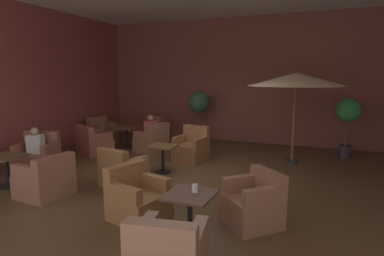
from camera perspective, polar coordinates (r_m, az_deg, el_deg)
name	(u,v)px	position (r m, az deg, el deg)	size (l,w,h in m)	color
ground_plane	(184,179)	(6.99, -1.38, -9.03)	(9.44, 8.78, 0.02)	#503A23
wall_back_brick	(237,81)	(10.76, 7.99, 8.38)	(9.44, 0.08, 4.07)	brown
wall_left_accent	(20,82)	(9.53, -28.40, 7.26)	(0.08, 8.78, 4.07)	brown
cafe_table_front_left	(190,206)	(4.42, -0.38, -13.80)	(0.65, 0.65, 0.63)	black
armchair_front_left_east	(253,204)	(4.92, 10.92, -13.27)	(1.02, 1.02, 0.80)	#8A5A42
armchair_front_left_south	(137,199)	(5.12, -9.77, -12.45)	(0.92, 0.92, 0.83)	brown
cafe_table_front_right	(127,132)	(10.04, -11.54, -0.73)	(0.68, 0.68, 0.63)	black
armchair_front_right_north	(152,142)	(9.23, -7.16, -2.46)	(0.93, 0.98, 0.87)	#8A5A44
armchair_front_right_east	(151,132)	(10.89, -7.36, -0.70)	(0.86, 0.86, 0.85)	brown
armchair_front_right_south	(102,133)	(10.87, -15.77, -0.94)	(0.83, 0.86, 0.87)	#895E3E
armchair_front_right_west	(94,143)	(9.52, -17.15, -2.55)	(1.03, 1.02, 0.82)	brown
cafe_table_mid_center	(6,165)	(7.35, -30.30, -5.68)	(0.69, 0.69, 0.63)	black
armchair_mid_center_north	(38,157)	(8.33, -25.88, -4.62)	(1.03, 1.01, 0.88)	#8E553F
armchair_mid_center_south	(46,180)	(6.47, -24.73, -8.51)	(0.86, 0.87, 0.79)	#8B5944
cafe_table_rear_right	(163,152)	(7.29, -5.25, -4.32)	(0.63, 0.63, 0.63)	black
armchair_rear_right_north	(192,149)	(8.27, -0.09, -3.70)	(0.87, 0.85, 0.91)	brown
armchair_rear_right_east	(123,172)	(6.53, -12.24, -7.69)	(0.90, 0.89, 0.80)	brown
patio_umbrella_tall_red	(296,80)	(8.23, 18.13, 8.19)	(2.35, 2.35, 2.27)	#2D2D2D
potted_tree_left_corner	(348,116)	(9.45, 26.11, 1.99)	(0.63, 0.63, 1.61)	#3B2E35
potted_tree_mid_left	(199,106)	(10.28, 1.24, 3.88)	(0.69, 0.69, 1.70)	silver
patron_blue_shirt	(151,128)	(9.19, -7.39, 0.05)	(0.31, 0.40, 0.67)	#B24449
patron_by_window	(35,142)	(8.22, -26.23, -2.31)	(0.39, 0.33, 0.60)	silver
iced_drink_cup	(195,188)	(4.38, 0.52, -10.73)	(0.08, 0.08, 0.11)	silver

